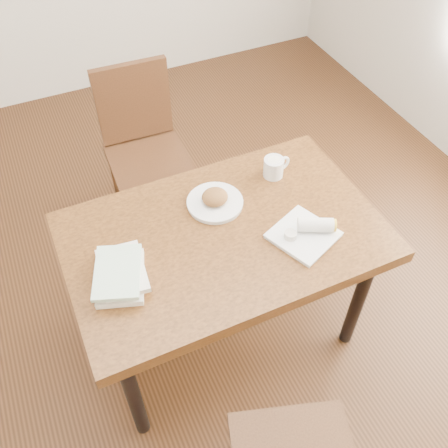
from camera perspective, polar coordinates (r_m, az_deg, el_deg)
name	(u,v)px	position (r m, az deg, el deg)	size (l,w,h in m)	color
ground	(224,329)	(2.63, 0.00, -11.88)	(4.00, 5.00, 0.01)	#472814
room_walls	(224,20)	(1.47, 0.00, 22.33)	(4.02, 5.02, 2.80)	beige
table	(224,245)	(2.08, 0.00, -2.44)	(1.28, 0.81, 0.75)	brown
chair_far	(143,141)	(2.81, -9.24, 9.39)	(0.44, 0.44, 0.95)	#462714
plate_scone	(215,201)	(2.11, -1.04, 2.69)	(0.24, 0.24, 0.08)	white
coffee_mug	(274,167)	(2.24, 5.78, 6.53)	(0.13, 0.09, 0.09)	white
plate_burrito	(307,232)	(2.01, 9.51, -0.88)	(0.30, 0.30, 0.08)	white
book_stack	(120,274)	(1.88, -11.77, -5.60)	(0.25, 0.29, 0.07)	white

